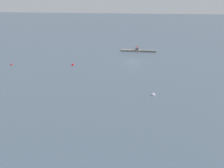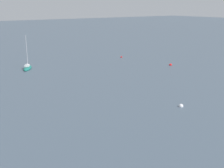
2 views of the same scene
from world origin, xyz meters
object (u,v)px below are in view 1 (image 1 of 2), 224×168
person_seated_grey_right (136,49)px  mooring_buoy_near (11,65)px  umbrella_open_red (137,47)px  mooring_buoy_mid (153,95)px  person_seated_dark_left (138,49)px  mooring_buoy_far (73,65)px

person_seated_grey_right → mooring_buoy_near: 40.97m
person_seated_grey_right → umbrella_open_red: size_ratio=0.58×
mooring_buoy_near → umbrella_open_red: bearing=-139.1°
mooring_buoy_near → mooring_buoy_mid: mooring_buoy_mid is taller
person_seated_dark_left → umbrella_open_red: 0.89m
person_seated_grey_right → mooring_buoy_far: bearing=64.8°
mooring_buoy_far → mooring_buoy_near: bearing=9.5°
mooring_buoy_mid → person_seated_dark_left: bearing=-80.8°
person_seated_dark_left → mooring_buoy_mid: size_ratio=1.09×
person_seated_dark_left → mooring_buoy_near: person_seated_dark_left is taller
umbrella_open_red → mooring_buoy_near: 41.24m
person_seated_dark_left → umbrella_open_red: size_ratio=0.58×
person_seated_grey_right → mooring_buoy_far: person_seated_grey_right is taller
person_seated_dark_left → person_seated_grey_right: bearing=2.0°
mooring_buoy_near → mooring_buoy_far: mooring_buoy_far is taller
mooring_buoy_near → mooring_buoy_mid: bearing=153.5°
umbrella_open_red → mooring_buoy_near: size_ratio=2.32×
umbrella_open_red → mooring_buoy_far: umbrella_open_red is taller
mooring_buoy_mid → mooring_buoy_far: (22.58, -22.12, 0.00)m
mooring_buoy_far → mooring_buoy_mid: bearing=135.6°
mooring_buoy_mid → mooring_buoy_far: size_ratio=0.96×
person_seated_dark_left → mooring_buoy_near: (31.44, 26.89, -0.72)m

